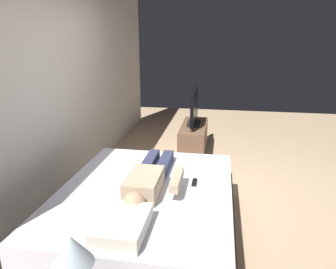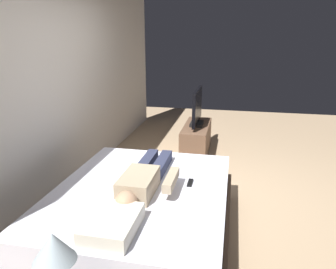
% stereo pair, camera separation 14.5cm
% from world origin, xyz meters
% --- Properties ---
extents(ground_plane, '(10.00, 10.00, 0.00)m').
position_xyz_m(ground_plane, '(0.00, 0.00, 0.00)').
color(ground_plane, tan).
extents(back_wall, '(6.40, 0.10, 2.80)m').
position_xyz_m(back_wall, '(0.40, 1.84, 1.40)').
color(back_wall, silver).
rests_on(back_wall, ground).
extents(bed, '(2.03, 1.63, 0.54)m').
position_xyz_m(bed, '(-0.85, 0.59, 0.26)').
color(bed, brown).
rests_on(bed, ground).
extents(pillow, '(0.48, 0.34, 0.12)m').
position_xyz_m(pillow, '(-1.54, 0.59, 0.60)').
color(pillow, silver).
rests_on(pillow, bed).
extents(person, '(1.26, 0.46, 0.18)m').
position_xyz_m(person, '(-0.82, 0.56, 0.62)').
color(person, tan).
rests_on(person, bed).
extents(remote, '(0.15, 0.04, 0.02)m').
position_xyz_m(remote, '(-0.67, 0.16, 0.55)').
color(remote, black).
rests_on(remote, bed).
extents(tv_stand, '(1.10, 0.40, 0.50)m').
position_xyz_m(tv_stand, '(1.55, 0.36, 0.25)').
color(tv_stand, brown).
rests_on(tv_stand, ground).
extents(tv, '(0.88, 0.20, 0.59)m').
position_xyz_m(tv, '(1.55, 0.36, 0.78)').
color(tv, black).
rests_on(tv, tv_stand).
extents(lamp, '(0.22, 0.22, 0.42)m').
position_xyz_m(lamp, '(-2.16, 0.64, 0.85)').
color(lamp, '#59595B').
rests_on(lamp, nightstand).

